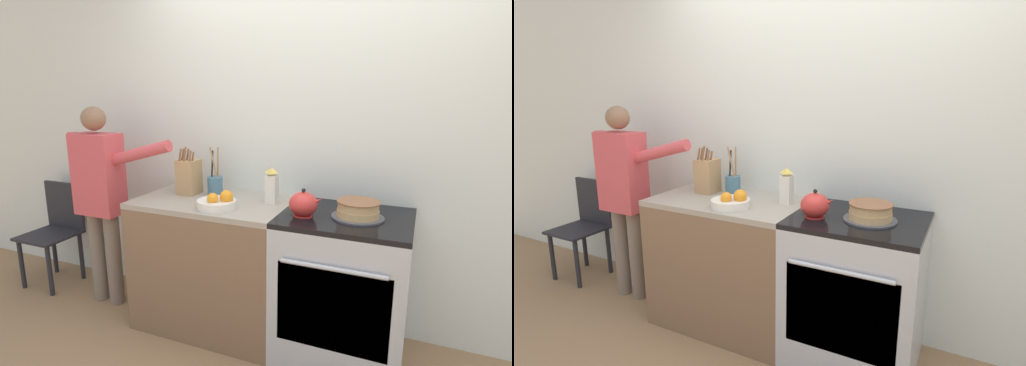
% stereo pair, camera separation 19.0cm
% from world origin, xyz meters
% --- Properties ---
extents(wall_back, '(8.00, 0.04, 2.60)m').
position_xyz_m(wall_back, '(0.00, 0.65, 1.30)').
color(wall_back, silver).
rests_on(wall_back, ground_plane).
extents(counter_cabinet, '(1.01, 0.63, 0.90)m').
position_xyz_m(counter_cabinet, '(-0.62, 0.31, 0.45)').
color(counter_cabinet, brown).
rests_on(counter_cabinet, ground_plane).
extents(stove_range, '(0.74, 0.66, 0.90)m').
position_xyz_m(stove_range, '(0.25, 0.31, 0.45)').
color(stove_range, '#B7BABF').
rests_on(stove_range, ground_plane).
extents(layer_cake, '(0.29, 0.29, 0.10)m').
position_xyz_m(layer_cake, '(0.32, 0.29, 0.95)').
color(layer_cake, '#4C4C51').
rests_on(layer_cake, stove_range).
extents(tea_kettle, '(0.20, 0.17, 0.17)m').
position_xyz_m(tea_kettle, '(0.02, 0.21, 0.97)').
color(tea_kettle, red).
rests_on(tea_kettle, stove_range).
extents(knife_block, '(0.13, 0.15, 0.33)m').
position_xyz_m(knife_block, '(-0.86, 0.39, 1.02)').
color(knife_block, tan).
rests_on(knife_block, counter_cabinet).
extents(utensil_crock, '(0.11, 0.11, 0.33)m').
position_xyz_m(utensil_crock, '(-0.68, 0.45, 0.97)').
color(utensil_crock, '#477084').
rests_on(utensil_crock, counter_cabinet).
extents(fruit_bowl, '(0.24, 0.24, 0.12)m').
position_xyz_m(fruit_bowl, '(-0.50, 0.15, 0.93)').
color(fruit_bowl, silver).
rests_on(fruit_bowl, counter_cabinet).
extents(milk_carton, '(0.07, 0.07, 0.23)m').
position_xyz_m(milk_carton, '(-0.24, 0.38, 1.01)').
color(milk_carton, white).
rests_on(milk_carton, counter_cabinet).
extents(person_baker, '(0.89, 0.20, 1.50)m').
position_xyz_m(person_baker, '(-1.52, 0.24, 0.89)').
color(person_baker, '#7A6B5B').
rests_on(person_baker, ground_plane).
extents(dining_chair, '(0.40, 0.40, 0.84)m').
position_xyz_m(dining_chair, '(-2.17, 0.37, 0.48)').
color(dining_chair, '#232328').
rests_on(dining_chair, ground_plane).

